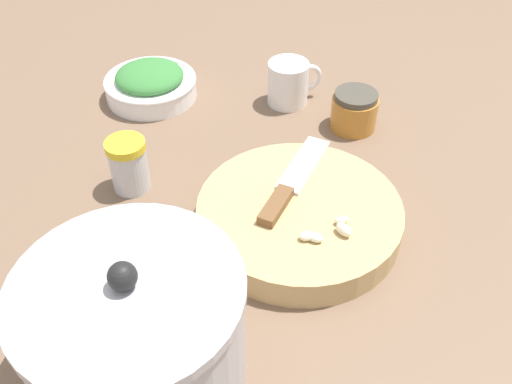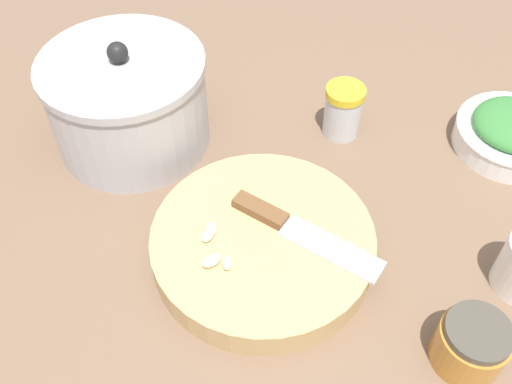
% 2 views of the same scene
% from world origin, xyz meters
% --- Properties ---
extents(ground_plane, '(5.00, 5.00, 0.00)m').
position_xyz_m(ground_plane, '(0.00, 0.00, 0.00)').
color(ground_plane, brown).
extents(cutting_board, '(0.27, 0.27, 0.04)m').
position_xyz_m(cutting_board, '(-0.02, -0.06, 0.02)').
color(cutting_board, tan).
rests_on(cutting_board, ground_plane).
extents(chef_knife, '(0.19, 0.12, 0.01)m').
position_xyz_m(chef_knife, '(0.02, -0.05, 0.05)').
color(chef_knife, brown).
rests_on(chef_knife, cutting_board).
extents(garlic_cloves, '(0.04, 0.07, 0.02)m').
position_xyz_m(garlic_cloves, '(-0.07, -0.09, 0.05)').
color(garlic_cloves, silver).
rests_on(garlic_cloves, cutting_board).
extents(herb_bowl, '(0.16, 0.16, 0.06)m').
position_xyz_m(herb_bowl, '(0.33, 0.16, 0.03)').
color(herb_bowl, white).
rests_on(herb_bowl, ground_plane).
extents(spice_jar, '(0.06, 0.06, 0.08)m').
position_xyz_m(spice_jar, '(0.09, 0.17, 0.04)').
color(spice_jar, silver).
rests_on(spice_jar, ground_plane).
extents(coffee_mug, '(0.07, 0.10, 0.08)m').
position_xyz_m(coffee_mug, '(0.30, -0.08, 0.04)').
color(coffee_mug, white).
rests_on(coffee_mug, ground_plane).
extents(honey_jar, '(0.08, 0.08, 0.06)m').
position_xyz_m(honey_jar, '(0.21, -0.18, 0.03)').
color(honey_jar, '#BC7A2D').
rests_on(honey_jar, ground_plane).
extents(stock_pot, '(0.23, 0.23, 0.17)m').
position_xyz_m(stock_pot, '(-0.22, 0.14, 0.07)').
color(stock_pot, '#B2B2B7').
rests_on(stock_pot, ground_plane).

